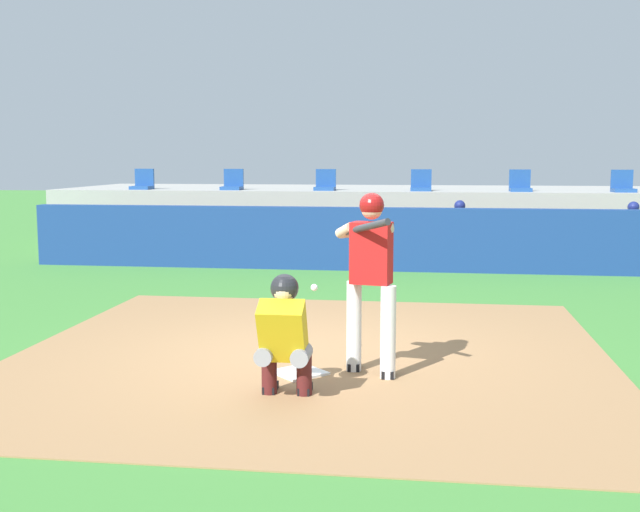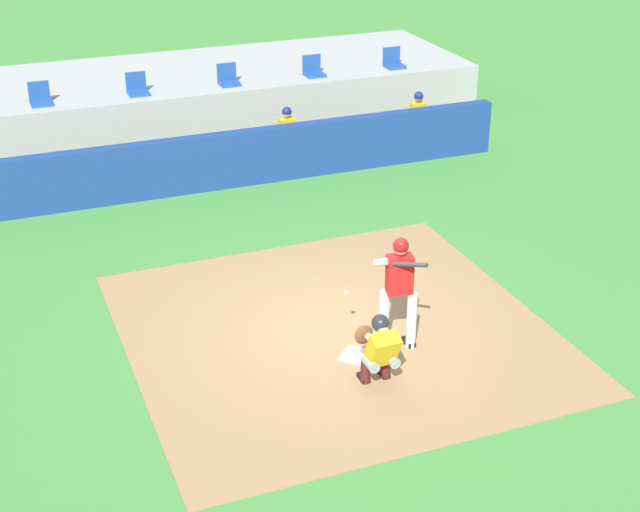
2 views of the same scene
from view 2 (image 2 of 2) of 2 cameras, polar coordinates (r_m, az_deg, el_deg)
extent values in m
plane|color=#428438|center=(14.73, 1.00, -4.61)|extent=(80.00, 80.00, 0.00)
cube|color=#9E754C|center=(14.73, 1.00, -4.59)|extent=(6.40, 6.40, 0.01)
cube|color=white|center=(14.09, 2.25, -6.07)|extent=(0.62, 0.62, 0.02)
cylinder|color=silver|center=(14.21, 3.91, -3.77)|extent=(0.15, 0.15, 0.92)
cylinder|color=silver|center=(14.18, 5.59, -3.92)|extent=(0.15, 0.15, 0.92)
cube|color=red|center=(13.83, 4.86, -1.12)|extent=(0.42, 0.31, 0.60)
sphere|color=beige|center=(13.64, 4.93, 0.49)|extent=(0.21, 0.21, 0.21)
sphere|color=maroon|center=(13.62, 4.94, 0.62)|extent=(0.24, 0.24, 0.24)
cylinder|color=beige|center=(13.69, 3.76, -0.39)|extent=(0.23, 0.26, 0.17)
cylinder|color=beige|center=(13.78, 4.50, -0.23)|extent=(0.57, 0.25, 0.18)
cylinder|color=#333338|center=(13.55, 4.93, -0.50)|extent=(0.57, 0.71, 0.24)
cube|color=black|center=(14.47, 3.75, -5.09)|extent=(0.13, 0.27, 0.09)
cube|color=black|center=(14.43, 5.40, -5.24)|extent=(0.13, 0.27, 0.09)
cylinder|color=gray|center=(13.19, 3.07, -6.52)|extent=(0.16, 0.32, 0.16)
cylinder|color=#4C1919|center=(13.42, 2.78, -6.95)|extent=(0.14, 0.14, 0.42)
cube|color=black|center=(13.56, 2.65, -7.43)|extent=(0.11, 0.24, 0.08)
cylinder|color=gray|center=(13.32, 4.33, -6.23)|extent=(0.16, 0.32, 0.16)
cylinder|color=#4C1919|center=(13.54, 4.01, -6.66)|extent=(0.14, 0.14, 0.42)
cube|color=black|center=(13.68, 3.88, -7.14)|extent=(0.11, 0.24, 0.08)
cube|color=gold|center=(13.10, 3.82, -5.66)|extent=(0.41, 0.44, 0.57)
cube|color=#2D2D33|center=(13.19, 3.60, -5.41)|extent=(0.38, 0.26, 0.45)
sphere|color=beige|center=(12.98, 3.71, -4.21)|extent=(0.21, 0.21, 0.21)
sphere|color=#232328|center=(12.99, 3.68, -4.09)|extent=(0.25, 0.25, 0.25)
cylinder|color=beige|center=(13.26, 3.24, -5.23)|extent=(0.11, 0.45, 0.10)
ellipsoid|color=brown|center=(13.41, 2.68, -4.80)|extent=(0.28, 0.12, 0.30)
sphere|color=white|center=(14.19, 1.62, -2.27)|extent=(0.07, 0.07, 0.07)
cube|color=navy|center=(20.06, -6.12, 5.76)|extent=(13.00, 0.30, 1.20)
cube|color=olive|center=(21.10, -6.83, 5.68)|extent=(11.80, 0.44, 0.45)
cylinder|color=#939399|center=(21.26, -2.13, 6.76)|extent=(0.15, 0.40, 0.15)
cylinder|color=#939399|center=(21.17, -1.94, 5.92)|extent=(0.13, 0.13, 0.45)
cube|color=maroon|center=(21.19, -1.89, 5.41)|extent=(0.11, 0.24, 0.08)
cylinder|color=#939399|center=(21.34, -1.47, 6.85)|extent=(0.15, 0.40, 0.15)
cylinder|color=#939399|center=(21.25, -1.28, 6.01)|extent=(0.13, 0.13, 0.45)
cube|color=maroon|center=(21.27, -1.22, 5.50)|extent=(0.11, 0.24, 0.08)
cube|color=gold|center=(21.41, -2.01, 7.67)|extent=(0.36, 0.22, 0.54)
sphere|color=tan|center=(21.29, -2.03, 8.66)|extent=(0.20, 0.20, 0.20)
sphere|color=navy|center=(21.28, -2.03, 8.77)|extent=(0.22, 0.22, 0.22)
cylinder|color=tan|center=(21.26, -2.39, 7.22)|extent=(0.09, 0.41, 0.22)
cylinder|color=tan|center=(21.38, -1.37, 7.35)|extent=(0.09, 0.41, 0.22)
cylinder|color=#939399|center=(22.51, 5.89, 7.76)|extent=(0.15, 0.40, 0.15)
cylinder|color=#939399|center=(22.43, 6.09, 6.96)|extent=(0.13, 0.13, 0.45)
cube|color=maroon|center=(22.45, 6.13, 6.47)|extent=(0.11, 0.24, 0.08)
cylinder|color=#939399|center=(22.63, 6.48, 7.82)|extent=(0.15, 0.40, 0.15)
cylinder|color=#939399|center=(22.54, 6.68, 7.03)|extent=(0.13, 0.13, 0.45)
cube|color=maroon|center=(22.56, 6.72, 6.55)|extent=(0.11, 0.24, 0.08)
cube|color=gold|center=(22.67, 5.96, 8.60)|extent=(0.36, 0.22, 0.54)
sphere|color=#996B4C|center=(22.56, 6.01, 9.55)|extent=(0.20, 0.20, 0.20)
sphere|color=navy|center=(22.55, 6.01, 9.64)|extent=(0.22, 0.22, 0.22)
cylinder|color=#996B4C|center=(22.50, 5.66, 8.19)|extent=(0.09, 0.41, 0.22)
cylinder|color=#996B4C|center=(22.68, 6.57, 8.29)|extent=(0.09, 0.41, 0.22)
cube|color=#9E9E99|center=(24.10, -9.06, 9.33)|extent=(15.00, 4.40, 1.40)
cube|color=#1E478C|center=(21.91, -16.59, 8.90)|extent=(0.46, 0.46, 0.08)
cube|color=#1E478C|center=(22.04, -16.73, 9.63)|extent=(0.46, 0.06, 0.40)
cube|color=#1E478C|center=(22.18, -10.98, 9.71)|extent=(0.46, 0.46, 0.08)
cube|color=#1E478C|center=(22.30, -11.14, 10.43)|extent=(0.46, 0.06, 0.40)
cube|color=#1E478C|center=(22.65, -5.54, 10.40)|extent=(0.46, 0.46, 0.08)
cube|color=#1E478C|center=(22.77, -5.71, 11.11)|extent=(0.46, 0.06, 0.40)
cube|color=#1E478C|center=(23.32, -0.34, 10.98)|extent=(0.46, 0.46, 0.08)
cube|color=#1E478C|center=(23.44, -0.52, 11.66)|extent=(0.46, 0.06, 0.40)
cube|color=#1E478C|center=(24.16, 4.55, 11.43)|extent=(0.46, 0.46, 0.08)
cube|color=#1E478C|center=(24.27, 4.37, 12.10)|extent=(0.46, 0.06, 0.40)
camera|label=1|loc=(8.88, 31.02, -15.75)|focal=43.52mm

